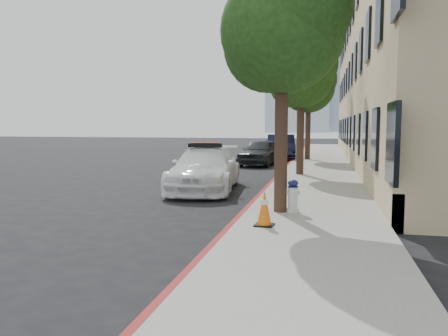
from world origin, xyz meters
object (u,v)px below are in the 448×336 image
at_px(parked_car_mid, 260,152).
at_px(traffic_cone, 264,208).
at_px(fire_hydrant, 293,196).
at_px(parked_car_far, 281,147).
at_px(police_car, 205,169).

bearing_deg(parked_car_mid, traffic_cone, -74.13).
bearing_deg(fire_hydrant, parked_car_far, 100.61).
bearing_deg(traffic_cone, fire_hydrant, 73.22).
bearing_deg(parked_car_mid, fire_hydrant, -71.26).
distance_m(parked_car_mid, parked_car_far, 4.18).
height_order(police_car, parked_car_mid, police_car).
relative_size(police_car, parked_car_mid, 1.23).
bearing_deg(fire_hydrant, parked_car_mid, 105.53).
xyz_separation_m(parked_car_mid, traffic_cone, (2.23, -14.73, -0.21)).
bearing_deg(police_car, fire_hydrant, -56.36).
xyz_separation_m(parked_car_mid, parked_car_far, (0.69, 4.13, 0.07)).
bearing_deg(traffic_cone, police_car, 116.82).
bearing_deg(traffic_cone, parked_car_mid, 98.59).
distance_m(police_car, parked_car_far, 13.60).
relative_size(police_car, traffic_cone, 7.26).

